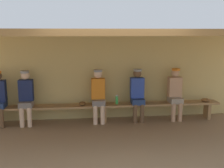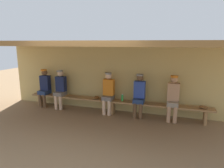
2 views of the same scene
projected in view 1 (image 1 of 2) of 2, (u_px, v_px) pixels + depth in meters
The scene contains 11 objects.
ground_plane at pixel (111, 146), 5.57m from camera, with size 24.00×24.00×0.00m, color #8C6D4C.
back_wall at pixel (103, 77), 7.32m from camera, with size 8.00×0.20×2.20m, color tan.
dugout_roof at pixel (108, 32), 5.83m from camera, with size 8.00×2.80×0.12m, color brown.
bench at pixel (105, 107), 7.01m from camera, with size 6.00×0.36×0.46m.
player_in_blue at pixel (26, 95), 6.73m from camera, with size 0.34×0.42×1.34m.
player_in_red at pixel (98, 93), 6.93m from camera, with size 0.34×0.42×1.34m.
player_with_sunglasses at pixel (175, 92), 7.15m from camera, with size 0.34×0.42×1.34m.
player_middle at pixel (137, 92), 7.04m from camera, with size 0.34×0.42×1.34m.
water_bottle_green at pixel (117, 100), 7.01m from camera, with size 0.07×0.07×0.23m.
baseball_glove_dark_brown at pixel (206, 100), 7.26m from camera, with size 0.24×0.17×0.09m, color brown.
baseball_glove_tan at pixel (82, 103), 6.90m from camera, with size 0.24×0.17×0.09m, color brown.
Camera 1 is at (-0.58, -5.21, 2.27)m, focal length 44.24 mm.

